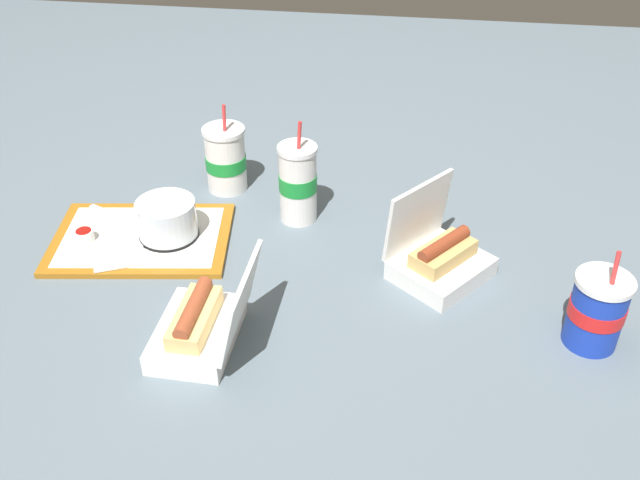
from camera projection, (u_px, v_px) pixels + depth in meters
ground_plane at (302, 267)px, 1.44m from camera, size 3.20×3.20×0.00m
food_tray at (141, 239)px, 1.51m from camera, size 0.40×0.31×0.01m
cake_container at (167, 220)px, 1.49m from camera, size 0.13×0.13×0.08m
ketchup_cup at (84, 235)px, 1.49m from camera, size 0.04×0.04×0.02m
napkin_stack at (119, 254)px, 1.45m from camera, size 0.13×0.13×0.00m
plastic_fork at (109, 213)px, 1.57m from camera, size 0.11×0.06×0.00m
clamshell_hotdog_center at (439, 258)px, 1.40m from camera, size 0.23×0.23×0.19m
clamshell_hotdog_front at (201, 325)px, 1.24m from camera, size 0.17×0.19×0.17m
soda_cup_back at (226, 159)px, 1.65m from camera, size 0.10×0.10×0.22m
soda_cup_corner at (298, 183)px, 1.54m from camera, size 0.09×0.09×0.24m
soda_cup_front at (597, 310)px, 1.22m from camera, size 0.10×0.10×0.20m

